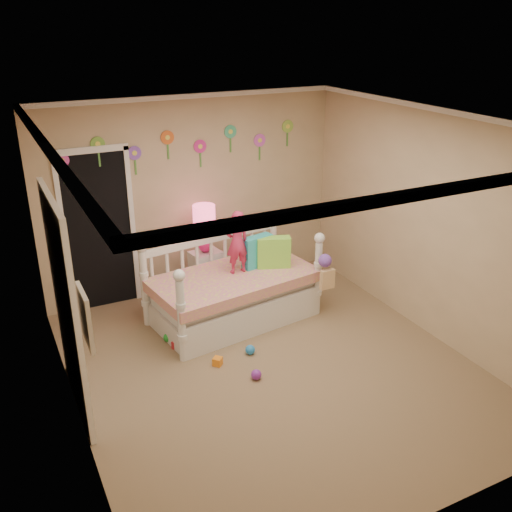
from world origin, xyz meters
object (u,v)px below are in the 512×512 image
daybed (233,279)px  nightstand (206,274)px  child (237,242)px  table_lamp (204,221)px

daybed → nightstand: bearing=87.3°
child → nightstand: 0.97m
daybed → child: (0.08, 0.03, 0.45)m
child → table_lamp: 0.70m
nightstand → table_lamp: 0.74m
daybed → child: size_ratio=2.55×
daybed → child: child is taller
daybed → table_lamp: size_ratio=3.15×
table_lamp → nightstand: bearing=0.0°
daybed → nightstand: (-0.06, 0.72, -0.22)m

